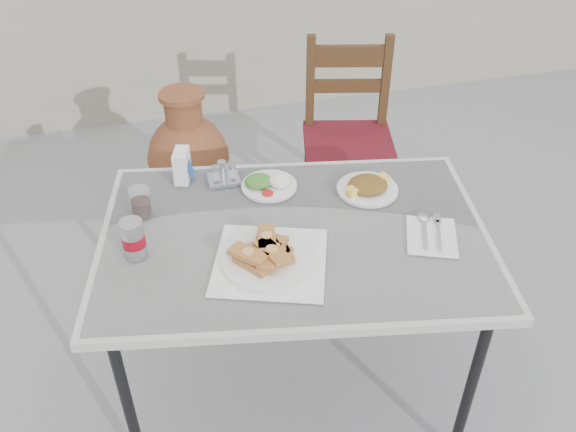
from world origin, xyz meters
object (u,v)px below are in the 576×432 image
object	(u,v)px
cafe_table	(294,245)
napkin_holder	(182,166)
salad_chopped_plate	(368,187)
salad_rice_plate	(268,183)
chair	(348,138)
terracotta_urn	(189,164)
condiment_caddy	(224,175)
pide_plate	(270,254)
soda_can	(133,239)
cola_glass	(141,205)

from	to	relation	value
cafe_table	napkin_holder	world-z (taller)	napkin_holder
salad_chopped_plate	salad_rice_plate	bearing A→B (deg)	161.57
salad_chopped_plate	napkin_holder	world-z (taller)	napkin_holder
cafe_table	chair	bearing A→B (deg)	60.89
terracotta_urn	chair	bearing A→B (deg)	-15.62
condiment_caddy	terracotta_urn	world-z (taller)	condiment_caddy
condiment_caddy	pide_plate	bearing A→B (deg)	-82.70
soda_can	chair	xyz separation A→B (m)	(1.04, 0.95, -0.33)
soda_can	chair	distance (m)	1.45
soda_can	terracotta_urn	bearing A→B (deg)	76.76
salad_chopped_plate	soda_can	size ratio (longest dim) A/B	1.70
cola_glass	terracotta_urn	xyz separation A→B (m)	(0.24, 0.96, -0.47)
soda_can	terracotta_urn	world-z (taller)	soda_can
cafe_table	napkin_holder	bearing A→B (deg)	127.75
soda_can	napkin_holder	xyz separation A→B (m)	(0.19, 0.39, -0.01)
salad_rice_plate	chair	bearing A→B (deg)	51.05
soda_can	condiment_caddy	size ratio (longest dim) A/B	1.10
salad_rice_plate	napkin_holder	world-z (taller)	napkin_holder
pide_plate	salad_rice_plate	world-z (taller)	pide_plate
chair	salad_chopped_plate	bearing A→B (deg)	-91.78
napkin_holder	cafe_table	bearing A→B (deg)	-36.21
cafe_table	condiment_caddy	distance (m)	0.40
pide_plate	condiment_caddy	xyz separation A→B (m)	(-0.06, 0.47, -0.00)
salad_rice_plate	napkin_holder	bearing A→B (deg)	155.80
pide_plate	cola_glass	world-z (taller)	cola_glass
napkin_holder	condiment_caddy	size ratio (longest dim) A/B	1.00
napkin_holder	terracotta_urn	size ratio (longest dim) A/B	0.16
condiment_caddy	chair	distance (m)	0.99
condiment_caddy	terracotta_urn	distance (m)	0.95
cola_glass	terracotta_urn	size ratio (longest dim) A/B	0.14
condiment_caddy	chair	bearing A→B (deg)	41.06
salad_chopped_plate	soda_can	world-z (taller)	soda_can
cafe_table	salad_chopped_plate	distance (m)	0.36
salad_chopped_plate	condiment_caddy	world-z (taller)	condiment_caddy
salad_rice_plate	chair	xyz separation A→B (m)	(0.56, 0.69, -0.29)
pide_plate	cola_glass	xyz separation A→B (m)	(-0.36, 0.34, 0.01)
cola_glass	condiment_caddy	distance (m)	0.33
condiment_caddy	napkin_holder	bearing A→B (deg)	158.94
salad_rice_plate	cafe_table	bearing A→B (deg)	-85.23
salad_chopped_plate	chair	world-z (taller)	chair
salad_chopped_plate	terracotta_urn	size ratio (longest dim) A/B	0.29
cafe_table	pide_plate	xyz separation A→B (m)	(-0.11, -0.12, 0.09)
cafe_table	soda_can	bearing A→B (deg)	178.20
cafe_table	salad_chopped_plate	size ratio (longest dim) A/B	6.41
cola_glass	cafe_table	bearing A→B (deg)	-24.71
pide_plate	soda_can	world-z (taller)	soda_can
cafe_table	salad_rice_plate	xyz separation A→B (m)	(-0.02, 0.27, 0.07)
cafe_table	condiment_caddy	bearing A→B (deg)	116.19
salad_chopped_plate	cola_glass	bearing A→B (deg)	175.88
salad_chopped_plate	napkin_holder	distance (m)	0.67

